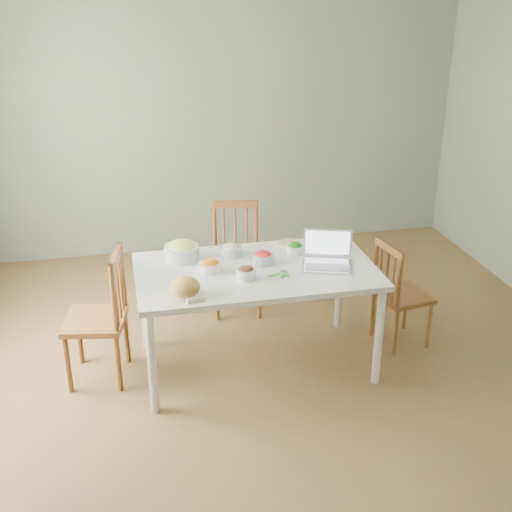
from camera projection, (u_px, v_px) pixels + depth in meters
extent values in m
cube|color=brown|center=(281.00, 367.00, 5.00)|extent=(5.00, 5.00, 0.00)
cube|color=slate|center=(222.00, 123.00, 6.69)|extent=(5.00, 0.00, 2.70)
cube|color=slate|center=(470.00, 431.00, 2.22)|extent=(5.00, 0.00, 2.70)
ellipsoid|color=#B07C34|center=(185.00, 287.00, 4.30)|extent=(0.21, 0.21, 0.13)
cube|color=beige|center=(195.00, 300.00, 4.24)|extent=(0.12, 0.05, 0.03)
cylinder|color=tan|center=(290.00, 243.00, 5.12)|extent=(0.24, 0.24, 0.02)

